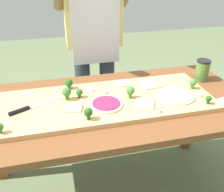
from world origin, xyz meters
TOP-DOWN VIEW (x-y plane):
  - ground_plane at (0.00, 0.00)m, footprint 8.00×8.00m
  - prep_table at (0.00, 0.00)m, footprint 1.63×0.78m
  - cutting_board at (-0.02, -0.01)m, footprint 1.20×0.45m
  - chefs_knife at (-0.44, -0.01)m, footprint 0.28×0.15m
  - pizza_whole_beet_magenta at (-0.03, -0.07)m, footprint 0.18×0.18m
  - pizza_whole_white_garlic at (0.38, -0.07)m, footprint 0.20×0.20m
  - pizza_slice_near_right at (-0.21, -0.07)m, footprint 0.09×0.09m
  - pizza_slice_far_right at (0.12, 0.15)m, footprint 0.09×0.09m
  - pizza_slice_center at (0.17, -0.11)m, footprint 0.13×0.13m
  - pizza_slice_near_left at (0.28, 0.09)m, footprint 0.11×0.11m
  - broccoli_floret_front_right at (0.51, -0.18)m, footprint 0.03×0.03m
  - broccoli_floret_front_left at (-0.23, 0.04)m, footprint 0.05×0.05m
  - broccoli_floret_front_mid at (-0.15, -0.18)m, footprint 0.05×0.05m
  - broccoli_floret_center_left at (-0.21, 0.17)m, footprint 0.05×0.05m
  - broccoli_floret_back_right at (0.12, -0.02)m, footprint 0.05×0.05m
  - broccoli_floret_center_right at (0.51, -0.00)m, footprint 0.04×0.04m
  - broccoli_floret_back_mid at (-0.16, 0.05)m, footprint 0.04×0.04m
  - cheese_crumble_a at (-0.01, 0.06)m, footprint 0.03×0.03m
  - cheese_crumble_b at (0.42, 0.15)m, footprint 0.02×0.02m
  - cheese_crumble_c at (0.07, -0.12)m, footprint 0.02×0.02m
  - cheese_crumble_d at (0.51, -0.10)m, footprint 0.03×0.03m
  - cheese_crumble_e at (-0.08, 0.11)m, footprint 0.02×0.02m
  - cheese_crumble_f at (0.22, -0.20)m, footprint 0.02×0.02m
  - sauce_jar at (0.66, 0.15)m, footprint 0.09×0.09m
  - cook_center at (0.02, 0.61)m, footprint 0.54×0.39m

SIDE VIEW (x-z plane):
  - ground_plane at x=0.00m, z-range 0.00..0.00m
  - prep_table at x=0.00m, z-range 0.27..1.03m
  - cutting_board at x=-0.02m, z-range 0.75..0.78m
  - chefs_knife at x=-0.44m, z-range 0.78..0.79m
  - pizza_slice_near_right at x=-0.21m, z-range 0.78..0.79m
  - pizza_slice_far_right at x=0.12m, z-range 0.78..0.79m
  - pizza_slice_center at x=0.17m, z-range 0.78..0.79m
  - pizza_slice_near_left at x=0.28m, z-range 0.78..0.79m
  - cheese_crumble_c at x=0.07m, z-range 0.78..0.79m
  - cheese_crumble_f at x=0.22m, z-range 0.78..0.79m
  - cheese_crumble_b at x=0.42m, z-range 0.78..0.79m
  - pizza_whole_beet_magenta at x=-0.03m, z-range 0.78..0.79m
  - pizza_whole_white_garlic at x=0.38m, z-range 0.78..0.79m
  - cheese_crumble_e at x=-0.08m, z-range 0.78..0.80m
  - cheese_crumble_a at x=-0.01m, z-range 0.78..0.80m
  - cheese_crumble_d at x=0.51m, z-range 0.78..0.80m
  - broccoli_floret_front_right at x=0.51m, z-range 0.78..0.84m
  - broccoli_floret_back_mid at x=-0.16m, z-range 0.78..0.84m
  - broccoli_floret_center_left at x=-0.21m, z-range 0.78..0.84m
  - broccoli_floret_center_right at x=0.51m, z-range 0.79..0.85m
  - broccoli_floret_front_mid at x=-0.15m, z-range 0.79..0.85m
  - sauce_jar at x=0.66m, z-range 0.75..0.89m
  - broccoli_floret_back_right at x=0.12m, z-range 0.79..0.86m
  - broccoli_floret_front_left at x=-0.23m, z-range 0.79..0.86m
  - cook_center at x=0.02m, z-range 0.16..1.83m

